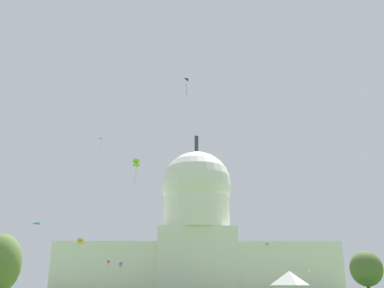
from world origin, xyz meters
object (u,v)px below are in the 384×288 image
Objects in this scene: event_tent at (290,288)px; kite_red_low at (108,262)px; kite_black_high at (188,81)px; kite_white_low at (309,271)px; kite_gold_low at (80,241)px; kite_green_mid at (267,244)px; kite_lime_mid at (136,163)px; kite_violet_low at (121,264)px; capitol_building at (197,239)px; tree_west_mid at (1,263)px; tree_east_near at (366,269)px; kite_turquoise_low at (39,224)px; kite_cyan_high at (101,142)px.

kite_red_low reaches higher than event_tent.
kite_white_low is at bearing -8.41° from kite_black_high.
kite_green_mid is at bearing -80.55° from kite_gold_low.
kite_gold_low is (-11.62, 14.70, -11.33)m from kite_lime_mid.
kite_lime_mid is 81.70m from kite_red_low.
kite_red_low reaches higher than kite_violet_low.
kite_black_high is 87.26m from kite_green_mid.
event_tent is at bearing -178.71° from kite_red_low.
kite_red_low is 1.25× the size of kite_gold_low.
capitol_building is 100.21m from kite_black_high.
kite_white_low is 64.31m from kite_violet_low.
tree_west_mid is at bearing -148.08° from kite_white_low.
kite_violet_low is (-64.15, -4.01, 1.98)m from kite_white_low.
kite_red_low is (-25.49, 50.09, -41.15)m from kite_black_high.
kite_gold_low is (1.10, -66.81, 0.99)m from kite_violet_low.
tree_east_near is 60.64m from kite_gold_low.
kite_turquoise_low reaches higher than tree_west_mid.
kite_lime_mid is at bearing -150.36° from tree_east_near.
tree_east_near is 0.94× the size of tree_west_mid.
kite_red_low is (-16.54, 79.16, -11.59)m from kite_lime_mid.
kite_red_low is 64.65m from kite_gold_low.
tree_west_mid is (-68.74, -24.35, -0.19)m from tree_east_near.
kite_cyan_high is 43.57m from kite_violet_low.
capitol_building reaches higher than tree_west_mid.
kite_white_low is at bearing 86.22° from tree_east_near.
kite_cyan_high is 0.84× the size of kite_black_high.
kite_lime_mid reaches higher than kite_turquoise_low.
kite_red_low is (0.32, 24.18, -33.59)m from kite_cyan_high.
tree_west_mid is at bearing -116.76° from kite_lime_mid.
tree_east_near is 79.78m from kite_cyan_high.
event_tent is at bearing -125.05° from kite_white_low.
tree_west_mid is at bearing -146.45° from kite_turquoise_low.
tree_west_mid is 3.68× the size of kite_violet_low.
kite_white_low is at bearing 129.54° from kite_lime_mid.
kite_green_mid is (57.64, 48.34, -25.43)m from kite_cyan_high.
kite_green_mid is at bearing 5.35° from kite_black_high.
kite_black_high reaches higher than tree_west_mid.
kite_green_mid is at bearing 104.07° from kite_white_low.
kite_gold_low reaches higher than event_tent.
kite_turquoise_low is 104.13m from kite_green_mid.
kite_lime_mid is 1.93× the size of kite_gold_low.
kite_green_mid reaches higher than tree_east_near.
event_tent is 39.79m from kite_gold_low.
kite_cyan_high is 1.68× the size of kite_gold_low.
kite_cyan_high is 2.04× the size of kite_turquoise_low.
event_tent is at bearing -105.00° from kite_black_high.
kite_green_mid reaches higher than kite_turquoise_low.
kite_red_low is at bearing -85.87° from kite_cyan_high.
kite_turquoise_low is 0.58× the size of kite_violet_low.
kite_lime_mid is 1.36× the size of kite_violet_low.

